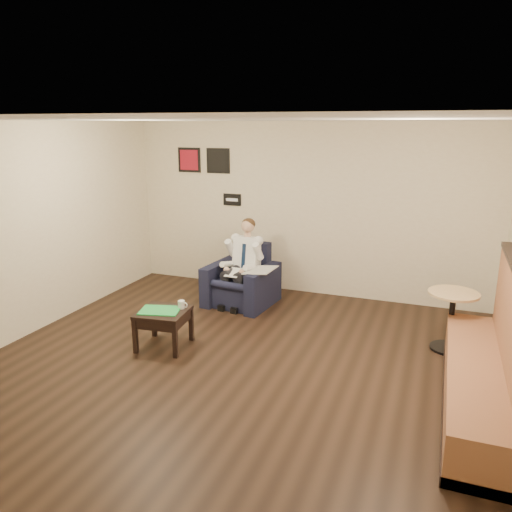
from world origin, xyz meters
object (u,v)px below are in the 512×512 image
(side_table, at_px, (164,328))
(banquette, at_px, (484,343))
(seated_man, at_px, (237,267))
(green_folder, at_px, (160,310))
(coffee_mug, at_px, (181,305))
(armchair, at_px, (241,275))
(smartphone, at_px, (173,306))
(cafe_table, at_px, (451,321))

(side_table, xyz_separation_m, banquette, (3.67, -0.11, 0.46))
(seated_man, height_order, green_folder, seated_man)
(coffee_mug, xyz_separation_m, banquette, (3.49, -0.26, 0.16))
(armchair, height_order, side_table, armchair)
(green_folder, bearing_deg, seated_man, 79.01)
(coffee_mug, relative_size, banquette, 0.04)
(banquette, bearing_deg, smartphone, 175.43)
(seated_man, xyz_separation_m, coffee_mug, (-0.12, -1.53, -0.10))
(coffee_mug, relative_size, smartphone, 0.68)
(side_table, relative_size, banquette, 0.22)
(smartphone, bearing_deg, green_folder, -103.96)
(seated_man, relative_size, side_table, 2.14)
(green_folder, bearing_deg, coffee_mug, 40.26)
(seated_man, height_order, banquette, banquette)
(side_table, bearing_deg, coffee_mug, 40.26)
(armchair, distance_m, side_table, 1.85)
(armchair, distance_m, seated_man, 0.21)
(seated_man, relative_size, banquette, 0.46)
(smartphone, bearing_deg, seated_man, 83.33)
(coffee_mug, distance_m, cafe_table, 3.38)
(armchair, bearing_deg, banquette, -23.52)
(coffee_mug, distance_m, smartphone, 0.15)
(seated_man, height_order, side_table, seated_man)
(seated_man, height_order, coffee_mug, seated_man)
(coffee_mug, bearing_deg, banquette, -4.32)
(coffee_mug, bearing_deg, seated_man, 85.38)
(green_folder, height_order, cafe_table, cafe_table)
(green_folder, height_order, smartphone, green_folder)
(seated_man, xyz_separation_m, banquette, (3.37, -1.80, 0.06))
(seated_man, relative_size, cafe_table, 1.67)
(seated_man, height_order, smartphone, seated_man)
(armchair, xyz_separation_m, banquette, (3.36, -1.92, 0.24))
(armchair, height_order, cafe_table, armchair)
(green_folder, distance_m, cafe_table, 3.64)
(seated_man, relative_size, green_folder, 2.62)
(seated_man, height_order, cafe_table, seated_man)
(seated_man, distance_m, side_table, 1.76)
(armchair, distance_m, coffee_mug, 1.66)
(armchair, xyz_separation_m, seated_man, (-0.01, -0.12, 0.17))
(smartphone, xyz_separation_m, cafe_table, (3.36, 1.02, -0.11))
(seated_man, distance_m, coffee_mug, 1.54)
(coffee_mug, relative_size, cafe_table, 0.13)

